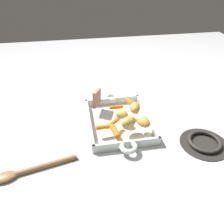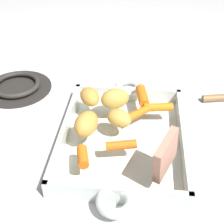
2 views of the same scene
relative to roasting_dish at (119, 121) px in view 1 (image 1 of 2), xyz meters
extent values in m
plane|color=silver|center=(0.00, 0.00, -0.01)|extent=(2.37, 2.37, 0.00)
cube|color=silver|center=(0.00, 0.00, -0.01)|extent=(0.30, 0.24, 0.01)
cube|color=silver|center=(0.00, 0.12, 0.01)|extent=(0.30, 0.01, 0.04)
cube|color=silver|center=(0.00, -0.12, 0.01)|extent=(0.30, 0.01, 0.04)
cube|color=silver|center=(0.15, 0.00, 0.01)|extent=(0.01, 0.24, 0.04)
cube|color=silver|center=(-0.15, 0.00, 0.01)|extent=(0.01, 0.24, 0.04)
torus|color=silver|center=(0.16, 0.00, 0.01)|extent=(0.06, 0.06, 0.02)
torus|color=silver|center=(-0.16, 0.00, 0.01)|extent=(0.06, 0.06, 0.02)
cube|color=tan|center=(0.10, 0.07, 0.06)|extent=(0.08, 0.05, 0.08)
cylinder|color=orange|center=(0.06, 0.00, 0.03)|extent=(0.02, 0.06, 0.02)
cylinder|color=orange|center=(-0.04, 0.03, 0.03)|extent=(0.05, 0.05, 0.02)
cylinder|color=orange|center=(-0.07, 0.07, 0.03)|extent=(0.02, 0.06, 0.02)
cylinder|color=orange|center=(-0.10, 0.03, 0.04)|extent=(0.07, 0.03, 0.02)
cylinder|color=orange|center=(0.09, -0.06, 0.03)|extent=(0.05, 0.03, 0.02)
ellipsoid|color=gold|center=(-0.08, -0.08, 0.04)|extent=(0.07, 0.06, 0.04)
ellipsoid|color=gold|center=(-0.01, -0.01, 0.04)|extent=(0.06, 0.06, 0.03)
ellipsoid|color=gold|center=(0.02, -0.07, 0.05)|extent=(0.07, 0.06, 0.04)
ellipsoid|color=gold|center=(-0.07, -0.02, 0.05)|extent=(0.06, 0.07, 0.04)
cylinder|color=#282623|center=(-0.17, -0.28, -0.01)|extent=(0.17, 0.17, 0.01)
torus|color=#2D2B28|center=(-0.17, -0.28, 0.00)|extent=(0.12, 0.12, 0.01)
cylinder|color=olive|center=(-0.18, 0.27, 0.00)|extent=(0.06, 0.20, 0.02)
ellipsoid|color=olive|center=(-0.21, 0.40, 0.00)|extent=(0.06, 0.08, 0.02)
camera|label=1|loc=(-0.70, 0.15, 0.54)|focal=35.61mm
camera|label=2|loc=(0.47, 0.02, 0.42)|focal=50.41mm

